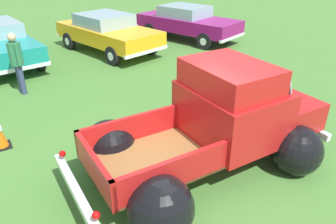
{
  "coord_description": "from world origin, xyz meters",
  "views": [
    {
      "loc": [
        -3.09,
        -3.74,
        3.62
      ],
      "look_at": [
        0.0,
        1.06,
        0.72
      ],
      "focal_mm": 34.47,
      "sensor_mm": 36.0,
      "label": 1
    }
  ],
  "objects_px": {
    "vintage_pickup_truck": "(219,127)",
    "show_car_2": "(107,32)",
    "show_car_3": "(187,21)",
    "lane_cone_0": "(197,92)",
    "spectator_1": "(17,60)"
  },
  "relations": [
    {
      "from": "vintage_pickup_truck",
      "to": "lane_cone_0",
      "type": "relative_size",
      "value": 7.42
    },
    {
      "from": "spectator_1",
      "to": "vintage_pickup_truck",
      "type": "bearing_deg",
      "value": -72.7
    },
    {
      "from": "vintage_pickup_truck",
      "to": "show_car_2",
      "type": "xyz_separation_m",
      "value": [
        1.26,
        7.93,
        0.03
      ]
    },
    {
      "from": "vintage_pickup_truck",
      "to": "show_car_3",
      "type": "distance_m",
      "value": 9.26
    },
    {
      "from": "show_car_2",
      "to": "lane_cone_0",
      "type": "xyz_separation_m",
      "value": [
        0.05,
        -5.62,
        -0.47
      ]
    },
    {
      "from": "show_car_2",
      "to": "lane_cone_0",
      "type": "relative_size",
      "value": 7.61
    },
    {
      "from": "show_car_2",
      "to": "show_car_3",
      "type": "bearing_deg",
      "value": 75.41
    },
    {
      "from": "show_car_2",
      "to": "lane_cone_0",
      "type": "bearing_deg",
      "value": -12.43
    },
    {
      "from": "show_car_3",
      "to": "spectator_1",
      "type": "bearing_deg",
      "value": -89.51
    },
    {
      "from": "lane_cone_0",
      "to": "spectator_1",
      "type": "bearing_deg",
      "value": 139.64
    },
    {
      "from": "show_car_2",
      "to": "show_car_3",
      "type": "relative_size",
      "value": 0.98
    },
    {
      "from": "spectator_1",
      "to": "lane_cone_0",
      "type": "height_order",
      "value": "spectator_1"
    },
    {
      "from": "vintage_pickup_truck",
      "to": "show_car_2",
      "type": "bearing_deg",
      "value": 82.65
    },
    {
      "from": "show_car_2",
      "to": "spectator_1",
      "type": "distance_m",
      "value": 4.41
    },
    {
      "from": "vintage_pickup_truck",
      "to": "show_car_2",
      "type": "distance_m",
      "value": 8.03
    }
  ]
}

